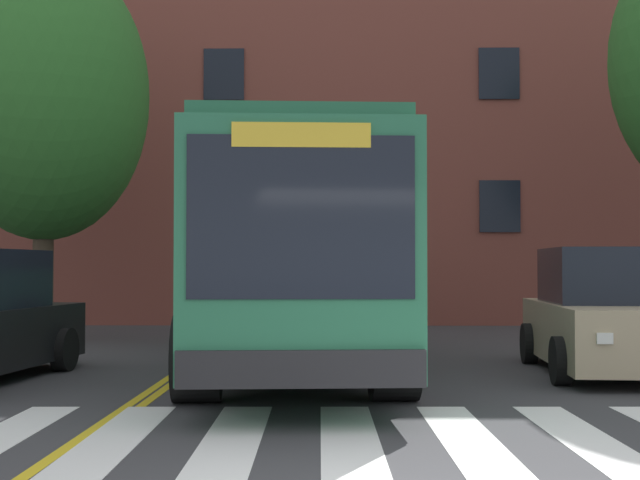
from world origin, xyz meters
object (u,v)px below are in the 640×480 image
at_px(car_tan_far_lane, 606,317).
at_px(car_white_behind_bus, 340,294).
at_px(traffic_light_overhead, 347,192).
at_px(city_bus, 291,254).
at_px(street_tree_curbside_small, 45,95).

bearing_deg(car_tan_far_lane, car_white_behind_bus, 109.71).
height_order(car_white_behind_bus, traffic_light_overhead, traffic_light_overhead).
xyz_separation_m(city_bus, car_tan_far_lane, (4.73, -0.51, -0.95)).
bearing_deg(car_white_behind_bus, street_tree_curbside_small, -142.75).
height_order(traffic_light_overhead, street_tree_curbside_small, street_tree_curbside_small).
relative_size(traffic_light_overhead, street_tree_curbside_small, 0.54).
relative_size(city_bus, car_white_behind_bus, 2.34).
xyz_separation_m(car_tan_far_lane, street_tree_curbside_small, (-10.38, 5.90, 4.50)).
distance_m(traffic_light_overhead, street_tree_curbside_small, 7.36).
height_order(city_bus, traffic_light_overhead, traffic_light_overhead).
height_order(city_bus, car_tan_far_lane, city_bus).
distance_m(car_white_behind_bus, street_tree_curbside_small, 9.32).
height_order(car_tan_far_lane, car_white_behind_bus, car_tan_far_lane).
relative_size(car_tan_far_lane, street_tree_curbside_small, 0.53).
relative_size(city_bus, street_tree_curbside_small, 1.28).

